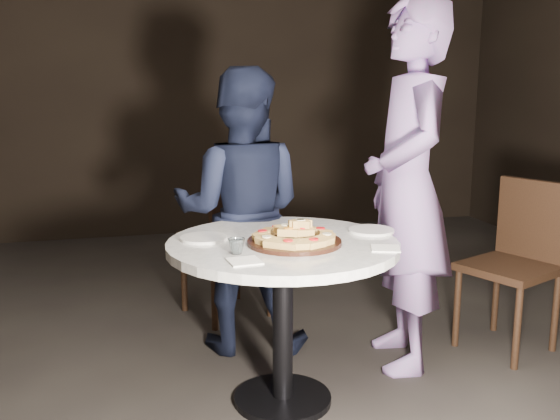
% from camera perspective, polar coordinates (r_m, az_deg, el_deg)
% --- Properties ---
extents(floor, '(7.00, 7.00, 0.00)m').
position_cam_1_polar(floor, '(3.04, 1.55, -17.09)').
color(floor, black).
rests_on(floor, ground).
extents(table, '(1.32, 1.32, 0.77)m').
position_cam_1_polar(table, '(2.79, 0.26, -5.70)').
color(table, black).
rests_on(table, ground).
extents(serving_board, '(0.42, 0.42, 0.02)m').
position_cam_1_polar(serving_board, '(2.70, 1.31, -2.94)').
color(serving_board, black).
rests_on(serving_board, table).
extents(focaccia_pile, '(0.36, 0.36, 0.10)m').
position_cam_1_polar(focaccia_pile, '(2.69, 1.39, -2.19)').
color(focaccia_pile, tan).
rests_on(focaccia_pile, serving_board).
extents(plate_left, '(0.25, 0.25, 0.01)m').
position_cam_1_polar(plate_left, '(2.80, -6.99, -2.55)').
color(plate_left, white).
rests_on(plate_left, table).
extents(plate_right, '(0.23, 0.23, 0.01)m').
position_cam_1_polar(plate_right, '(2.95, 8.35, -1.86)').
color(plate_right, white).
rests_on(plate_right, table).
extents(water_glass, '(0.09, 0.09, 0.06)m').
position_cam_1_polar(water_glass, '(2.55, -3.99, -3.31)').
color(water_glass, silver).
rests_on(water_glass, table).
extents(napkin_near, '(0.13, 0.13, 0.01)m').
position_cam_1_polar(napkin_near, '(2.44, -3.27, -4.69)').
color(napkin_near, white).
rests_on(napkin_near, table).
extents(napkin_far, '(0.15, 0.15, 0.01)m').
position_cam_1_polar(napkin_far, '(2.66, 9.63, -3.47)').
color(napkin_far, white).
rests_on(napkin_far, table).
extents(chair_far, '(0.61, 0.62, 1.00)m').
position_cam_1_polar(chair_far, '(3.83, -4.22, -1.72)').
color(chair_far, black).
rests_on(chair_far, ground).
extents(chair_right, '(0.59, 0.58, 0.93)m').
position_cam_1_polar(chair_right, '(3.69, 21.08, -3.65)').
color(chair_right, black).
rests_on(chair_right, ground).
extents(diner_navy, '(0.89, 0.78, 1.54)m').
position_cam_1_polar(diner_navy, '(3.38, -3.63, -0.15)').
color(diner_navy, black).
rests_on(diner_navy, ground).
extents(diner_teal, '(0.55, 0.75, 1.87)m').
position_cam_1_polar(diner_teal, '(3.22, 11.56, 2.04)').
color(diner_teal, '#8066A4').
rests_on(diner_teal, ground).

